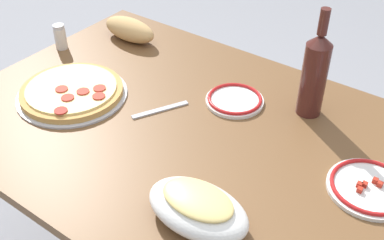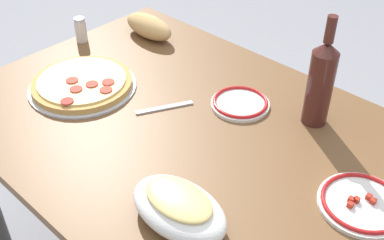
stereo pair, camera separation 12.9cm
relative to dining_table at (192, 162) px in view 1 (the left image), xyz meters
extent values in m
cube|color=brown|center=(0.00, 0.00, 0.11)|extent=(1.35, 0.90, 0.03)
cylinder|color=#33302D|center=(-0.61, 0.39, -0.27)|extent=(0.07, 0.07, 0.73)
cylinder|color=#B7B7BC|center=(-0.38, -0.08, 0.12)|extent=(0.33, 0.33, 0.01)
cylinder|color=tan|center=(-0.38, -0.08, 0.14)|extent=(0.30, 0.30, 0.02)
cylinder|color=#EFD684|center=(-0.38, -0.08, 0.15)|extent=(0.27, 0.27, 0.01)
cylinder|color=#B22D1E|center=(-0.39, -0.11, 0.15)|extent=(0.04, 0.04, 0.00)
cylinder|color=maroon|center=(-0.31, -0.18, 0.15)|extent=(0.04, 0.04, 0.00)
cylinder|color=#B22D1E|center=(-0.33, -0.08, 0.15)|extent=(0.04, 0.04, 0.00)
cylinder|color=#B22D1E|center=(-0.35, -0.13, 0.15)|extent=(0.04, 0.04, 0.00)
cylinder|color=#B22D1E|center=(-0.28, -0.07, 0.15)|extent=(0.04, 0.04, 0.00)
cylinder|color=#B22D1E|center=(-0.31, -0.04, 0.15)|extent=(0.04, 0.04, 0.00)
ellipsoid|color=white|center=(0.20, -0.25, 0.16)|extent=(0.24, 0.15, 0.07)
ellipsoid|color=#AD2819|center=(0.20, -0.25, 0.17)|extent=(0.20, 0.12, 0.03)
ellipsoid|color=#EACC75|center=(0.20, -0.25, 0.19)|extent=(0.17, 0.10, 0.02)
cylinder|color=#471E19|center=(0.22, 0.26, 0.23)|extent=(0.07, 0.07, 0.21)
cone|color=#471E19|center=(0.22, 0.26, 0.35)|extent=(0.07, 0.07, 0.03)
cylinder|color=#471E19|center=(0.22, 0.26, 0.40)|extent=(0.03, 0.03, 0.07)
cylinder|color=white|center=(0.47, 0.06, 0.13)|extent=(0.20, 0.20, 0.01)
torus|color=red|center=(0.47, 0.06, 0.13)|extent=(0.19, 0.19, 0.01)
cube|color=#AD2819|center=(0.47, 0.08, 0.14)|extent=(0.01, 0.01, 0.01)
cube|color=#AD2819|center=(0.45, 0.03, 0.14)|extent=(0.01, 0.01, 0.01)
cube|color=#AD2819|center=(0.49, 0.07, 0.14)|extent=(0.01, 0.01, 0.01)
cube|color=#AD2819|center=(0.46, 0.05, 0.14)|extent=(0.01, 0.01, 0.01)
cube|color=#AD2819|center=(0.45, 0.04, 0.14)|extent=(0.01, 0.01, 0.01)
cylinder|color=white|center=(0.03, 0.17, 0.13)|extent=(0.17, 0.17, 0.01)
torus|color=red|center=(0.03, 0.17, 0.13)|extent=(0.16, 0.16, 0.01)
ellipsoid|color=tan|center=(-0.48, 0.28, 0.16)|extent=(0.21, 0.09, 0.08)
cylinder|color=silver|center=(-0.63, 0.10, 0.16)|extent=(0.04, 0.04, 0.07)
cylinder|color=#B7B7BC|center=(-0.63, 0.10, 0.20)|extent=(0.04, 0.04, 0.01)
cube|color=#B7B7BC|center=(-0.12, 0.01, 0.12)|extent=(0.09, 0.16, 0.00)
camera|label=1|loc=(0.61, -0.83, 0.93)|focal=45.10mm
camera|label=2|loc=(0.70, -0.74, 0.93)|focal=45.10mm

